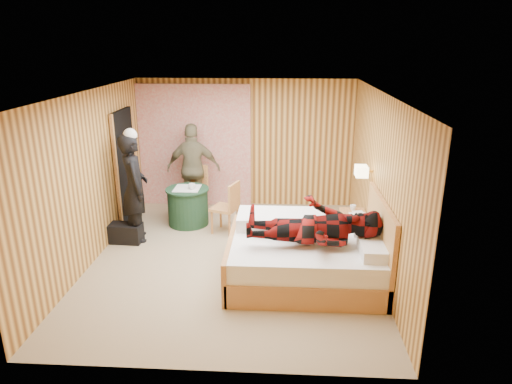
# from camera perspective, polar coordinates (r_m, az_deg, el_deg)

# --- Properties ---
(floor) EXTENTS (4.20, 5.00, 0.01)m
(floor) POSITION_cam_1_polar(r_m,az_deg,el_deg) (7.07, -2.85, -8.32)
(floor) COLOR tan
(floor) RESTS_ON ground
(ceiling) EXTENTS (4.20, 5.00, 0.01)m
(ceiling) POSITION_cam_1_polar(r_m,az_deg,el_deg) (6.35, -3.21, 12.26)
(ceiling) COLOR silver
(ceiling) RESTS_ON wall_back
(wall_back) EXTENTS (4.20, 0.02, 2.50)m
(wall_back) POSITION_cam_1_polar(r_m,az_deg,el_deg) (9.01, -1.28, 6.07)
(wall_back) COLOR #E4B057
(wall_back) RESTS_ON floor
(wall_left) EXTENTS (0.02, 5.00, 2.50)m
(wall_left) POSITION_cam_1_polar(r_m,az_deg,el_deg) (7.14, -20.02, 1.62)
(wall_left) COLOR #E4B057
(wall_left) RESTS_ON floor
(wall_right) EXTENTS (0.02, 5.00, 2.50)m
(wall_right) POSITION_cam_1_polar(r_m,az_deg,el_deg) (6.71, 15.12, 1.05)
(wall_right) COLOR #E4B057
(wall_right) RESTS_ON floor
(curtain) EXTENTS (2.20, 0.08, 2.40)m
(curtain) POSITION_cam_1_polar(r_m,az_deg,el_deg) (9.09, -7.64, 5.70)
(curtain) COLOR beige
(curtain) RESTS_ON floor
(doorway) EXTENTS (0.06, 0.90, 2.05)m
(doorway) POSITION_cam_1_polar(r_m,az_deg,el_deg) (8.44, -15.99, 2.92)
(doorway) COLOR black
(doorway) RESTS_ON floor
(wall_lamp) EXTENTS (0.26, 0.24, 0.16)m
(wall_lamp) POSITION_cam_1_polar(r_m,az_deg,el_deg) (7.08, 13.06, 2.56)
(wall_lamp) COLOR gold
(wall_lamp) RESTS_ON wall_right
(bed) EXTENTS (2.17, 1.71, 1.17)m
(bed) POSITION_cam_1_polar(r_m,az_deg,el_deg) (6.45, 6.65, -7.85)
(bed) COLOR tan
(bed) RESTS_ON floor
(nightstand) EXTENTS (0.42, 0.58, 0.55)m
(nightstand) POSITION_cam_1_polar(r_m,az_deg,el_deg) (7.55, 12.00, -4.52)
(nightstand) COLOR tan
(nightstand) RESTS_ON floor
(round_table) EXTENTS (0.77, 0.77, 0.69)m
(round_table) POSITION_cam_1_polar(r_m,az_deg,el_deg) (8.30, -8.50, -1.73)
(round_table) COLOR #1C3D27
(round_table) RESTS_ON floor
(chair_far) EXTENTS (0.54, 0.54, 0.93)m
(chair_far) POSITION_cam_1_polar(r_m,az_deg,el_deg) (8.81, -7.57, 0.83)
(chair_far) COLOR tan
(chair_far) RESTS_ON floor
(chair_near) EXTENTS (0.52, 0.52, 0.91)m
(chair_near) POSITION_cam_1_polar(r_m,az_deg,el_deg) (7.79, -3.42, -1.51)
(chair_near) COLOR tan
(chair_near) RESTS_ON floor
(duffel_bag) EXTENTS (0.57, 0.32, 0.31)m
(duffel_bag) POSITION_cam_1_polar(r_m,az_deg,el_deg) (7.86, -16.05, -4.95)
(duffel_bag) COLOR black
(duffel_bag) RESTS_ON floor
(sneaker_left) EXTENTS (0.25, 0.10, 0.11)m
(sneaker_left) POSITION_cam_1_polar(r_m,az_deg,el_deg) (7.98, -2.27, -4.62)
(sneaker_left) COLOR white
(sneaker_left) RESTS_ON floor
(sneaker_right) EXTENTS (0.33, 0.22, 0.13)m
(sneaker_right) POSITION_cam_1_polar(r_m,az_deg,el_deg) (7.98, -1.94, -4.53)
(sneaker_right) COLOR white
(sneaker_right) RESTS_ON floor
(woman_standing) EXTENTS (0.64, 0.77, 1.80)m
(woman_standing) POSITION_cam_1_polar(r_m,az_deg,el_deg) (7.68, -14.93, 0.52)
(woman_standing) COLOR black
(woman_standing) RESTS_ON floor
(man_at_table) EXTENTS (1.02, 0.45, 1.72)m
(man_at_table) POSITION_cam_1_polar(r_m,az_deg,el_deg) (8.75, -7.81, 2.91)
(man_at_table) COLOR #736B4C
(man_at_table) RESTS_ON floor
(man_on_bed) EXTENTS (0.86, 0.67, 1.77)m
(man_on_bed) POSITION_cam_1_polar(r_m,az_deg,el_deg) (5.96, 7.30, -2.98)
(man_on_bed) COLOR maroon
(man_on_bed) RESTS_ON bed
(book_lower) EXTENTS (0.21, 0.26, 0.02)m
(book_lower) POSITION_cam_1_polar(r_m,az_deg,el_deg) (7.40, 12.20, -2.68)
(book_lower) COLOR white
(book_lower) RESTS_ON nightstand
(book_upper) EXTENTS (0.27, 0.28, 0.02)m
(book_upper) POSITION_cam_1_polar(r_m,az_deg,el_deg) (7.39, 12.21, -2.54)
(book_upper) COLOR white
(book_upper) RESTS_ON nightstand
(cup_nightstand) EXTENTS (0.10, 0.10, 0.09)m
(cup_nightstand) POSITION_cam_1_polar(r_m,az_deg,el_deg) (7.56, 12.02, -1.94)
(cup_nightstand) COLOR white
(cup_nightstand) RESTS_ON nightstand
(cup_table) EXTENTS (0.15, 0.15, 0.10)m
(cup_table) POSITION_cam_1_polar(r_m,az_deg,el_deg) (8.11, -8.00, 0.70)
(cup_table) COLOR white
(cup_table) RESTS_ON round_table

